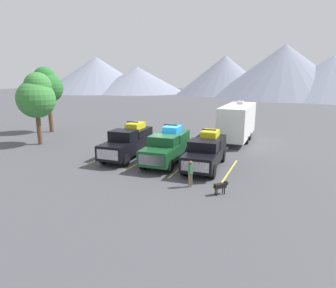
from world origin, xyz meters
TOP-DOWN VIEW (x-y plane):
  - ground_plane at (0.00, 0.00)m, footprint 240.00×240.00m
  - pickup_truck_a at (-3.09, -0.47)m, footprint 2.32×5.83m
  - pickup_truck_b at (0.22, -0.60)m, footprint 2.41×5.61m
  - pickup_truck_c at (3.10, -0.57)m, footprint 2.39×5.70m
  - lot_stripe_a at (-4.84, -0.91)m, footprint 0.12×5.50m
  - lot_stripe_b at (-1.61, -0.91)m, footprint 0.12×5.50m
  - lot_stripe_c at (1.61, -0.91)m, footprint 0.12×5.50m
  - lot_stripe_d at (4.84, -0.91)m, footprint 0.12×5.50m
  - camper_trailer_a at (3.63, 8.56)m, footprint 2.47×8.86m
  - person_a at (3.31, -4.50)m, footprint 0.27×0.30m
  - dog at (5.19, -4.86)m, footprint 0.71×0.73m
  - tree_a at (-12.80, 0.20)m, footprint 3.36×3.36m
  - tree_b at (-16.46, 5.17)m, footprint 3.22×3.22m
  - mountain_ridge at (-0.54, 76.39)m, footprint 159.37×46.17m

SIDE VIEW (x-z plane):
  - ground_plane at x=0.00m, z-range 0.00..0.00m
  - lot_stripe_a at x=-4.84m, z-range 0.00..0.01m
  - lot_stripe_b at x=-1.61m, z-range 0.00..0.01m
  - lot_stripe_c at x=1.61m, z-range 0.00..0.01m
  - lot_stripe_d at x=4.84m, z-range 0.00..0.01m
  - dog at x=5.19m, z-range 0.13..0.85m
  - person_a at x=3.31m, z-range 0.12..1.65m
  - pickup_truck_c at x=3.10m, z-range -0.11..2.40m
  - pickup_truck_b at x=0.22m, z-range -0.12..2.55m
  - pickup_truck_a at x=-3.09m, z-range -0.11..2.56m
  - camper_trailer_a at x=3.63m, z-range 0.10..3.86m
  - tree_a at x=-12.80m, z-range 1.16..7.64m
  - tree_b at x=-16.46m, z-range 1.54..8.67m
  - mountain_ridge at x=-0.54m, z-range -1.38..13.73m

